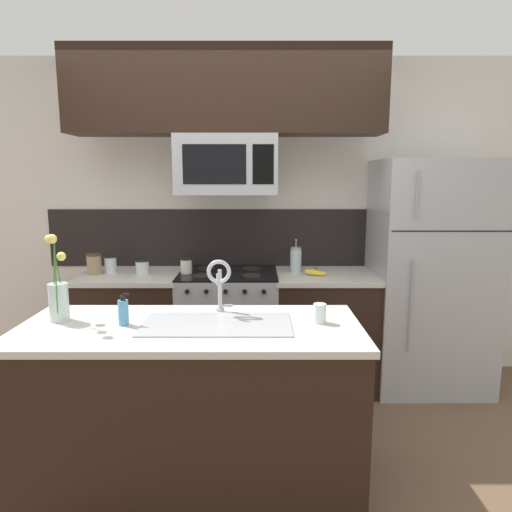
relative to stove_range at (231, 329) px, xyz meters
name	(u,v)px	position (x,y,z in m)	size (l,w,h in m)	color
ground_plane	(223,448)	(0.00, -0.90, -0.46)	(10.00, 10.00, 0.00)	brown
rear_partition	(268,220)	(0.30, 0.38, 0.84)	(5.20, 0.10, 2.60)	silver
splash_band	(232,238)	(0.00, 0.32, 0.69)	(3.04, 0.01, 0.48)	black
back_counter_left	(136,329)	(-0.76, 0.00, -0.01)	(0.79, 0.65, 0.91)	black
back_counter_right	(326,330)	(0.76, 0.00, -0.01)	(0.79, 0.65, 0.91)	black
stove_range	(231,329)	(0.00, 0.00, 0.00)	(0.76, 0.64, 0.93)	#A8AAAF
microwave	(229,165)	(0.00, -0.02, 1.28)	(0.74, 0.40, 0.43)	#A8AAAF
upper_cabinet_band	(228,92)	(0.00, -0.05, 1.80)	(2.28, 0.34, 0.60)	black
refrigerator	(431,276)	(1.58, 0.02, 0.43)	(0.88, 0.74, 1.78)	#A8AAAF
storage_jar_tall	(96,264)	(-1.04, -0.01, 0.53)	(0.11, 0.11, 0.16)	#997F5B
storage_jar_medium	(113,264)	(-0.93, 0.03, 0.52)	(0.09, 0.09, 0.14)	silver
storage_jar_short	(144,267)	(-0.67, -0.01, 0.50)	(0.10, 0.10, 0.11)	silver
storage_jar_squat	(188,266)	(-0.32, -0.03, 0.51)	(0.09, 0.09, 0.13)	silver
banana_bunch	(318,273)	(0.68, -0.06, 0.47)	(0.19, 0.12, 0.08)	yellow
french_press	(298,260)	(0.53, 0.06, 0.55)	(0.09, 0.09, 0.27)	silver
island_counter	(194,407)	(-0.12, -1.25, -0.01)	(1.75, 0.73, 0.91)	black
kitchen_sink	(219,338)	(0.02, -1.25, 0.38)	(0.76, 0.39, 0.16)	#ADAFB5
sink_faucet	(221,279)	(0.02, -1.06, 0.65)	(0.14, 0.14, 0.31)	#B7BABF
dish_soap_bottle	(126,312)	(-0.46, -1.25, 0.52)	(0.06, 0.05, 0.16)	#4C93C6
drinking_glass	(322,313)	(0.55, -1.22, 0.50)	(0.07, 0.07, 0.10)	silver
flower_vase	(61,298)	(-0.81, -1.18, 0.57)	(0.10, 0.19, 0.47)	silver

